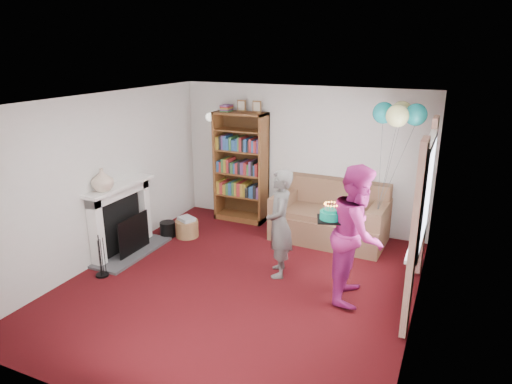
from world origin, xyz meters
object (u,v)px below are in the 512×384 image
at_px(person_magenta, 357,233).
at_px(person_striped, 280,224).
at_px(sofa, 331,218).
at_px(birthday_cake, 331,215).
at_px(bookcase, 242,168).

bearing_deg(person_magenta, person_striped, 75.99).
bearing_deg(person_magenta, sofa, 19.55).
bearing_deg(person_striped, sofa, 147.27).
bearing_deg(sofa, birthday_cake, -73.36).
bearing_deg(person_striped, person_magenta, 59.93).
relative_size(person_striped, birthday_cake, 4.66).
bearing_deg(bookcase, person_magenta, -37.38).
bearing_deg(birthday_cake, bookcase, 137.57).
bearing_deg(person_magenta, bookcase, 47.63).
distance_m(sofa, person_striped, 1.64).
height_order(person_magenta, birthday_cake, person_magenta).
height_order(bookcase, person_striped, bookcase).
relative_size(bookcase, person_striped, 1.44).
height_order(person_striped, birthday_cake, person_striped).
relative_size(bookcase, birthday_cake, 6.69).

